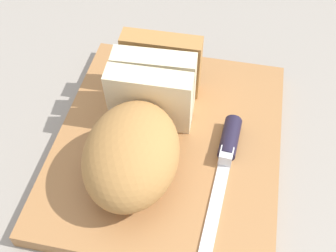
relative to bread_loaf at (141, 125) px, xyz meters
The scene contains 8 objects.
ground_plane 0.08m from the bread_loaf, 54.12° to the right, with size 3.00×3.00×0.00m, color gray.
cutting_board 0.07m from the bread_loaf, 54.12° to the right, with size 0.36×0.31×0.02m, color #9E6B3D.
bread_loaf is the anchor object (origin of this frame).
bread_knife 0.12m from the bread_loaf, 84.98° to the right, with size 0.26×0.02×0.02m.
crumb_near_knife 0.07m from the bread_loaf, 36.48° to the right, with size 0.00×0.00×0.00m, color tan.
crumb_near_loaf 0.08m from the bread_loaf, 133.80° to the right, with size 0.00×0.00×0.00m, color tan.
crumb_stray_left 0.05m from the bread_loaf, 97.19° to the right, with size 0.00×0.00×0.00m, color tan.
crumb_stray_right 0.07m from the bread_loaf, ahead, with size 0.00×0.00×0.00m, color tan.
Camera 1 is at (-0.35, -0.09, 0.49)m, focal length 45.07 mm.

